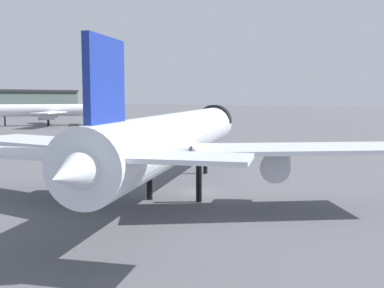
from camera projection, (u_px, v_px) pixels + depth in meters
name	position (u px, v px, depth m)	size (l,w,h in m)	color
ground	(197.00, 192.00, 54.40)	(900.00, 900.00, 0.00)	#56565B
airliner_near_gate	(179.00, 137.00, 51.14)	(52.51, 47.02, 15.45)	silver
airliner_far_taxiway	(43.00, 110.00, 175.73)	(41.40, 37.22, 13.38)	white
baggage_tug_wing	(66.00, 158.00, 77.11)	(1.92, 3.22, 1.85)	black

